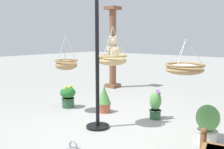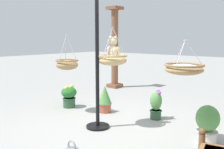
{
  "view_description": "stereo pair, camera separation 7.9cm",
  "coord_description": "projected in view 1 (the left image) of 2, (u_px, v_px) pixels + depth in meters",
  "views": [
    {
      "loc": [
        2.89,
        -3.45,
        1.68
      ],
      "look_at": [
        -0.04,
        0.05,
        1.02
      ],
      "focal_mm": 40.18,
      "sensor_mm": 36.0,
      "label": 1
    },
    {
      "loc": [
        2.95,
        -3.4,
        1.68
      ],
      "look_at": [
        -0.04,
        0.05,
        1.02
      ],
      "focal_mm": 40.18,
      "sensor_mm": 36.0,
      "label": 2
    }
  ],
  "objects": [
    {
      "name": "potted_plant_bushy_green",
      "position": [
        208.0,
        123.0,
        4.06
      ],
      "size": [
        0.38,
        0.38,
        0.62
      ],
      "color": "beige",
      "rests_on": "ground"
    },
    {
      "name": "potted_plant_fern_front",
      "position": [
        155.0,
        105.0,
        5.23
      ],
      "size": [
        0.26,
        0.26,
        0.62
      ],
      "color": "#2D5638",
      "rests_on": "ground"
    },
    {
      "name": "hanging_basket_right_low",
      "position": [
        185.0,
        68.0,
        3.83
      ],
      "size": [
        0.6,
        0.6,
        0.53
      ],
      "color": "#A37F51"
    },
    {
      "name": "ground_plane",
      "position": [
        112.0,
        129.0,
        4.69
      ],
      "size": [
        40.0,
        40.0,
        0.0
      ],
      "primitive_type": "plane",
      "color": "#9E9E99"
    },
    {
      "name": "hanging_basket_with_teddy",
      "position": [
        112.0,
        59.0,
        4.67
      ],
      "size": [
        0.56,
        0.56,
        0.71
      ],
      "color": "tan"
    },
    {
      "name": "hanging_basket_left_high",
      "position": [
        66.0,
        64.0,
        5.6
      ],
      "size": [
        0.52,
        0.52,
        0.78
      ],
      "color": "#A37F51"
    },
    {
      "name": "display_pole_central",
      "position": [
        97.0,
        89.0,
        4.65
      ],
      "size": [
        0.44,
        0.44,
        2.43
      ],
      "color": "black",
      "rests_on": "ground"
    },
    {
      "name": "potted_plant_small_succulent",
      "position": [
        68.0,
        96.0,
        6.11
      ],
      "size": [
        0.37,
        0.37,
        0.54
      ],
      "color": "#2D5638",
      "rests_on": "ground"
    },
    {
      "name": "teddy_bear",
      "position": [
        113.0,
        49.0,
        4.66
      ],
      "size": [
        0.3,
        0.27,
        0.43
      ],
      "color": "beige"
    },
    {
      "name": "greenhouse_pillar_far_back",
      "position": [
        113.0,
        49.0,
        8.5
      ],
      "size": [
        0.44,
        0.44,
        2.72
      ],
      "color": "brown",
      "rests_on": "ground"
    },
    {
      "name": "potted_plant_tall_leafy",
      "position": [
        104.0,
        99.0,
        5.71
      ],
      "size": [
        0.32,
        0.32,
        0.62
      ],
      "color": "#AD563D",
      "rests_on": "ground"
    }
  ]
}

